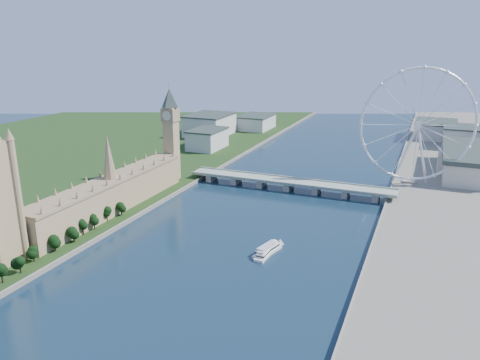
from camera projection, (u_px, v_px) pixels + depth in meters
The scene contains 10 objects.
bank_left at pixel (6, 168), 579.55m from camera, with size 500.00×1400.00×6.00m, color slate.
tree_row at pixel (37, 252), 327.30m from camera, with size 7.66×199.66×21.20m.
parliament_range at pixel (112, 194), 422.30m from camera, with size 24.00×200.00×70.00m.
big_ben at pixel (171, 123), 503.98m from camera, with size 20.02×20.02×110.00m.
westminster_bridge at pixel (289, 183), 493.98m from camera, with size 220.00×22.00×9.50m.
london_eye at pixel (418, 126), 481.30m from camera, with size 113.60×39.12×124.30m.
county_hall at pixel (464, 175), 546.99m from camera, with size 54.00×144.00×35.00m, color beige, non-canonical shape.
city_skyline at pixel (364, 133), 706.82m from camera, with size 505.00×280.00×32.00m.
tour_boat_near at pixel (265, 255), 344.39m from camera, with size 7.49×29.34×6.48m, color white, non-canonical shape.
tour_boat_far at pixel (267, 253), 348.04m from camera, with size 8.26×32.18×7.13m, color silver, non-canonical shape.
Camera 1 is at (132.32, -155.92, 152.69)m, focal length 35.00 mm.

